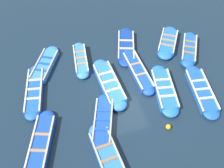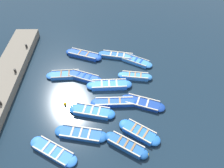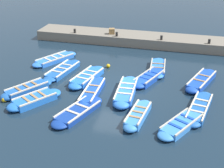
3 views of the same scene
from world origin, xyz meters
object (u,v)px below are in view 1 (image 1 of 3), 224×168
(boat_near_quay, at_px, (138,71))
(boat_broadside, at_px, (109,83))
(boat_drifting, at_px, (126,46))
(boat_centre, at_px, (201,91))
(boat_far_corner, at_px, (81,60))
(boat_inner_gap, at_px, (34,91))
(boat_alongside, at_px, (41,144))
(buoy_white_drifting, at_px, (188,34))
(boat_outer_left, at_px, (189,49))
(buoy_orange_near, at_px, (168,127))
(boat_bow_out, at_px, (103,121))
(boat_end_of_row, at_px, (107,154))
(boat_mid_row, at_px, (168,42))
(boat_outer_right, at_px, (45,65))
(boat_stern_in, at_px, (164,90))

(boat_near_quay, distance_m, boat_broadside, 1.98)
(boat_drifting, xyz_separation_m, boat_centre, (4.74, 2.83, 0.01))
(boat_far_corner, height_order, boat_inner_gap, boat_far_corner)
(boat_alongside, bearing_deg, buoy_white_drifting, 115.85)
(buoy_white_drifting, bearing_deg, boat_outer_left, -26.68)
(boat_broadside, distance_m, boat_outer_left, 5.85)
(boat_inner_gap, relative_size, boat_broadside, 1.00)
(buoy_orange_near, relative_size, buoy_white_drifting, 0.91)
(boat_near_quay, bearing_deg, boat_broadside, -77.25)
(boat_drifting, height_order, buoy_orange_near, boat_drifting)
(boat_bow_out, xyz_separation_m, boat_end_of_row, (1.74, -0.31, -0.02))
(boat_near_quay, relative_size, boat_inner_gap, 0.97)
(boat_mid_row, xyz_separation_m, buoy_orange_near, (5.76, -2.66, -0.05))
(boat_alongside, height_order, buoy_orange_near, boat_alongside)
(boat_broadside, bearing_deg, boat_near_quay, 102.75)
(boat_far_corner, distance_m, boat_end_of_row, 6.37)
(buoy_white_drifting, bearing_deg, boat_bow_out, -56.96)
(boat_end_of_row, distance_m, boat_inner_gap, 5.58)
(boat_broadside, bearing_deg, boat_outer_left, 101.77)
(boat_end_of_row, distance_m, buoy_orange_near, 3.42)
(boat_centre, bearing_deg, buoy_orange_near, -60.74)
(boat_end_of_row, bearing_deg, buoy_orange_near, 97.88)
(boat_mid_row, bearing_deg, boat_near_quay, -57.67)
(boat_alongside, relative_size, boat_mid_row, 1.20)
(boat_far_corner, distance_m, boat_mid_row, 5.83)
(boat_far_corner, relative_size, boat_inner_gap, 0.80)
(boat_mid_row, relative_size, boat_inner_gap, 0.81)
(boat_end_of_row, xyz_separation_m, boat_centre, (-2.02, 6.15, -0.01))
(boat_broadside, bearing_deg, buoy_orange_near, 29.92)
(boat_alongside, height_order, boat_outer_right, boat_alongside)
(boat_end_of_row, distance_m, boat_broadside, 4.25)
(buoy_orange_near, bearing_deg, boat_stern_in, 160.47)
(boat_near_quay, xyz_separation_m, buoy_orange_near, (4.00, 0.12, -0.04))
(boat_stern_in, bearing_deg, boat_inner_gap, -106.94)
(boat_stern_in, bearing_deg, boat_near_quay, -152.76)
(boat_alongside, height_order, boat_broadside, boat_broadside)
(boat_stern_in, distance_m, buoy_white_drifting, 5.27)
(boat_mid_row, relative_size, boat_outer_right, 0.94)
(boat_bow_out, bearing_deg, boat_broadside, 155.89)
(boat_far_corner, relative_size, buoy_white_drifting, 10.70)
(boat_far_corner, height_order, boat_broadside, boat_broadside)
(boat_bow_out, height_order, boat_outer_right, boat_bow_out)
(boat_stern_in, distance_m, boat_outer_right, 7.29)
(boat_alongside, height_order, boat_centre, boat_alongside)
(boat_far_corner, xyz_separation_m, boat_broadside, (2.34, 1.12, 0.02))
(boat_outer_right, bearing_deg, boat_broadside, 52.32)
(boat_alongside, bearing_deg, boat_end_of_row, 63.93)
(boat_broadside, xyz_separation_m, buoy_orange_near, (3.56, 2.05, -0.07))
(boat_end_of_row, height_order, boat_centre, boat_end_of_row)
(boat_near_quay, relative_size, boat_bow_out, 1.09)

